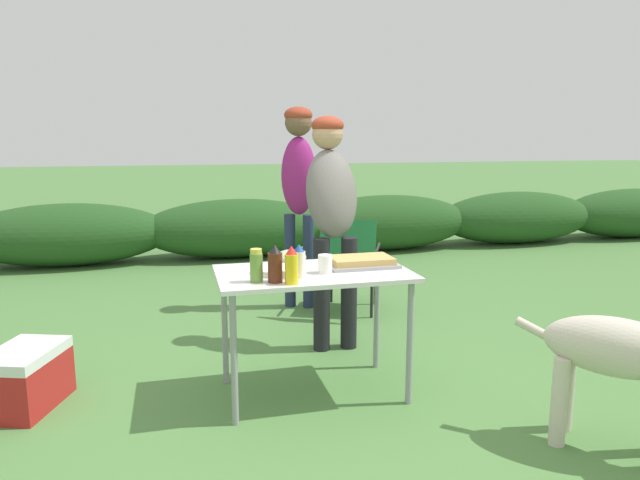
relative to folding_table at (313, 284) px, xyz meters
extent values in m
plane|color=#4C7A3D|center=(0.00, 0.00, -0.66)|extent=(60.00, 60.00, 0.00)
ellipsoid|color=#234C1E|center=(-2.00, 4.07, -0.29)|extent=(2.40, 0.90, 0.74)
ellipsoid|color=#234C1E|center=(0.00, 4.07, -0.29)|extent=(2.40, 0.90, 0.74)
ellipsoid|color=#234C1E|center=(2.00, 4.07, -0.29)|extent=(2.40, 0.90, 0.74)
ellipsoid|color=#234C1E|center=(4.00, 4.07, -0.29)|extent=(2.40, 0.90, 0.74)
ellipsoid|color=#234C1E|center=(6.00, 4.07, -0.29)|extent=(2.40, 0.90, 0.74)
cube|color=silver|center=(0.00, 0.00, 0.06)|extent=(1.10, 0.64, 0.02)
cylinder|color=gray|center=(-0.49, -0.27, -0.31)|extent=(0.04, 0.04, 0.71)
cylinder|color=gray|center=(0.49, -0.27, -0.31)|extent=(0.04, 0.04, 0.71)
cylinder|color=gray|center=(-0.49, 0.27, -0.31)|extent=(0.04, 0.04, 0.71)
cylinder|color=gray|center=(0.49, 0.27, -0.31)|extent=(0.04, 0.04, 0.71)
cube|color=#9E9EA3|center=(0.31, 0.06, 0.09)|extent=(0.41, 0.27, 0.02)
cube|color=tan|center=(0.31, 0.06, 0.11)|extent=(0.36, 0.23, 0.04)
cylinder|color=white|center=(-0.22, 0.01, 0.09)|extent=(0.26, 0.26, 0.03)
ellipsoid|color=#ADBC99|center=(-0.09, 0.20, 0.12)|extent=(0.19, 0.19, 0.09)
cylinder|color=white|center=(0.06, -0.06, 0.13)|extent=(0.08, 0.08, 0.10)
cylinder|color=silver|center=(-0.11, -0.13, 0.15)|extent=(0.07, 0.07, 0.15)
cone|color=#194793|center=(-0.11, -0.13, 0.24)|extent=(0.06, 0.06, 0.04)
cylinder|color=olive|center=(-0.35, -0.16, 0.15)|extent=(0.07, 0.07, 0.15)
cylinder|color=#D1CC47|center=(-0.35, -0.16, 0.24)|extent=(0.06, 0.06, 0.03)
cylinder|color=yellow|center=(-0.18, -0.25, 0.16)|extent=(0.07, 0.07, 0.16)
cone|color=red|center=(-0.18, -0.25, 0.26)|extent=(0.06, 0.06, 0.04)
cylinder|color=#562314|center=(-0.25, -0.19, 0.16)|extent=(0.08, 0.08, 0.16)
cone|color=black|center=(-0.25, -0.19, 0.26)|extent=(0.07, 0.07, 0.04)
cylinder|color=black|center=(0.22, 0.67, -0.26)|extent=(0.12, 0.12, 0.81)
cylinder|color=black|center=(0.42, 0.66, -0.26)|extent=(0.12, 0.12, 0.81)
ellipsoid|color=slate|center=(0.33, 0.79, 0.44)|extent=(0.38, 0.50, 0.70)
sphere|color=tan|center=(0.33, 0.91, 0.86)|extent=(0.22, 0.22, 0.22)
ellipsoid|color=#993823|center=(0.33, 0.91, 0.92)|extent=(0.23, 0.23, 0.13)
cylinder|color=#232D4C|center=(0.22, 1.78, -0.25)|extent=(0.10, 0.10, 0.83)
cylinder|color=#232D4C|center=(0.37, 1.70, -0.25)|extent=(0.10, 0.10, 0.83)
ellipsoid|color=#931E70|center=(0.30, 1.74, 0.51)|extent=(0.37, 0.33, 0.67)
sphere|color=brown|center=(0.30, 1.74, 0.96)|extent=(0.23, 0.23, 0.23)
ellipsoid|color=#993823|center=(0.30, 1.74, 1.02)|extent=(0.24, 0.24, 0.14)
cylinder|color=beige|center=(1.16, -0.74, -0.44)|extent=(0.08, 0.08, 0.45)
cylinder|color=beige|center=(1.02, -0.86, -0.44)|extent=(0.08, 0.08, 0.45)
ellipsoid|color=beige|center=(1.23, -0.96, -0.14)|extent=(0.64, 0.66, 0.28)
cylinder|color=beige|center=(0.99, -0.69, -0.13)|extent=(0.17, 0.18, 0.11)
cube|color=#19602D|center=(0.71, 1.54, -0.28)|extent=(0.61, 0.61, 0.03)
cube|color=#19602D|center=(0.60, 1.28, -0.05)|extent=(0.49, 0.33, 0.44)
cylinder|color=black|center=(0.45, 1.43, -0.47)|extent=(0.02, 0.02, 0.38)
cylinder|color=black|center=(0.81, 1.27, -0.47)|extent=(0.02, 0.02, 0.38)
cylinder|color=black|center=(0.61, 1.80, -0.47)|extent=(0.02, 0.02, 0.38)
cylinder|color=black|center=(0.97, 1.64, -0.47)|extent=(0.02, 0.02, 0.38)
cylinder|color=black|center=(0.50, 1.63, -0.10)|extent=(0.19, 0.39, 0.02)
cylinder|color=black|center=(0.92, 1.44, -0.10)|extent=(0.19, 0.39, 0.02)
cube|color=#B21E1E|center=(-1.60, 0.22, -0.52)|extent=(0.46, 0.56, 0.28)
cube|color=silver|center=(-1.60, 0.22, -0.35)|extent=(0.46, 0.56, 0.06)
camera|label=1|loc=(-0.75, -3.09, 0.83)|focal=32.00mm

